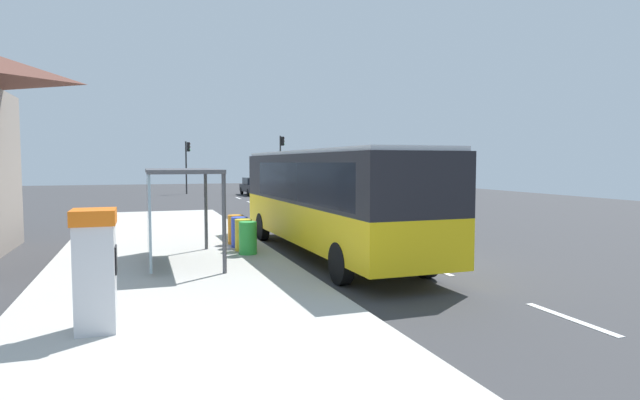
{
  "coord_description": "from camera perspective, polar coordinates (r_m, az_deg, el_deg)",
  "views": [
    {
      "loc": [
        -7.13,
        -13.62,
        2.85
      ],
      "look_at": [
        -1.0,
        4.65,
        1.5
      ],
      "focal_mm": 30.04,
      "sensor_mm": 36.0,
      "label": 1
    }
  ],
  "objects": [
    {
      "name": "lane_stripe_seg_4",
      "position": [
        28.73,
        -3.57,
        -1.68
      ],
      "size": [
        0.16,
        2.2,
        0.01
      ],
      "primitive_type": "cube",
      "color": "silver",
      "rests_on": "ground"
    },
    {
      "name": "sidewalk_platform",
      "position": [
        15.88,
        -15.72,
        -6.15
      ],
      "size": [
        6.2,
        30.0,
        0.18
      ],
      "primitive_type": "cube",
      "color": "beige",
      "rests_on": "ground"
    },
    {
      "name": "bus",
      "position": [
        16.25,
        0.96,
        0.45
      ],
      "size": [
        2.78,
        11.07,
        3.21
      ],
      "color": "yellow",
      "rests_on": "ground"
    },
    {
      "name": "recycling_bin_blue",
      "position": [
        17.14,
        -8.57,
        -3.39
      ],
      "size": [
        0.52,
        0.52,
        0.95
      ],
      "primitive_type": "cylinder",
      "color": "blue",
      "rests_on": "sidewalk_platform"
    },
    {
      "name": "ticket_machine",
      "position": [
        9.24,
        -22.82,
        -6.79
      ],
      "size": [
        0.66,
        0.76,
        1.94
      ],
      "color": "silver",
      "rests_on": "sidewalk_platform"
    },
    {
      "name": "bus_shelter",
      "position": [
        14.78,
        -15.75,
        0.94
      ],
      "size": [
        1.8,
        4.0,
        2.5
      ],
      "color": "#4C4C51",
      "rests_on": "sidewalk_platform"
    },
    {
      "name": "sedan_near",
      "position": [
        47.32,
        -7.04,
        1.49
      ],
      "size": [
        1.88,
        4.42,
        1.52
      ],
      "color": "black",
      "rests_on": "ground"
    },
    {
      "name": "lane_stripe_seg_0",
      "position": [
        10.98,
        25.13,
        -11.39
      ],
      "size": [
        0.16,
        2.2,
        0.01
      ],
      "primitive_type": "cube",
      "color": "silver",
      "rests_on": "ground"
    },
    {
      "name": "lane_stripe_seg_7",
      "position": [
        43.35,
        -8.7,
        0.2
      ],
      "size": [
        0.16,
        2.2,
        0.01
      ],
      "primitive_type": "cube",
      "color": "silver",
      "rests_on": "ground"
    },
    {
      "name": "lane_stripe_seg_3",
      "position": [
        23.96,
        -0.48,
        -2.81
      ],
      "size": [
        0.16,
        2.2,
        0.01
      ],
      "primitive_type": "cube",
      "color": "silver",
      "rests_on": "ground"
    },
    {
      "name": "recycling_bin_green",
      "position": [
        15.78,
        -7.69,
        -4.03
      ],
      "size": [
        0.52,
        0.52,
        0.95
      ],
      "primitive_type": "cylinder",
      "color": "green",
      "rests_on": "sidewalk_platform"
    },
    {
      "name": "recycling_bin_orange",
      "position": [
        17.83,
        -8.96,
        -3.11
      ],
      "size": [
        0.52,
        0.52,
        0.95
      ],
      "primitive_type": "cylinder",
      "color": "orange",
      "rests_on": "sidewalk_platform"
    },
    {
      "name": "white_van",
      "position": [
        34.02,
        -2.61,
        1.47
      ],
      "size": [
        2.1,
        5.23,
        2.3
      ],
      "color": "silver",
      "rests_on": "ground"
    },
    {
      "name": "traffic_light_far_side",
      "position": [
        50.07,
        -13.97,
        4.27
      ],
      "size": [
        0.49,
        0.28,
        4.77
      ],
      "color": "#2D2D2D",
      "rests_on": "ground"
    },
    {
      "name": "traffic_light_near_side",
      "position": [
        50.71,
        -4.14,
        4.78
      ],
      "size": [
        0.49,
        0.28,
        5.37
      ],
      "color": "#2D2D2D",
      "rests_on": "ground"
    },
    {
      "name": "lane_stripe_seg_1",
      "position": [
        14.89,
        11.64,
        -7.09
      ],
      "size": [
        0.16,
        2.2,
        0.01
      ],
      "primitive_type": "cube",
      "color": "silver",
      "rests_on": "ground"
    },
    {
      "name": "lane_stripe_seg_2",
      "position": [
        19.31,
        4.14,
        -4.47
      ],
      "size": [
        0.16,
        2.2,
        0.01
      ],
      "primitive_type": "cube",
      "color": "silver",
      "rests_on": "ground"
    },
    {
      "name": "recycling_bin_yellow",
      "position": [
        16.46,
        -8.15,
        -3.7
      ],
      "size": [
        0.52,
        0.52,
        0.95
      ],
      "primitive_type": "cylinder",
      "color": "yellow",
      "rests_on": "sidewalk_platform"
    },
    {
      "name": "ground_plane",
      "position": [
        28.67,
        -4.05,
        -1.75
      ],
      "size": [
        56.0,
        92.0,
        0.04
      ],
      "primitive_type": "cube",
      "color": "#38383A"
    },
    {
      "name": "lane_stripe_seg_6",
      "position": [
        38.44,
        -7.43,
        -0.27
      ],
      "size": [
        0.16,
        2.2,
        0.01
      ],
      "primitive_type": "cube",
      "color": "silver",
      "rests_on": "ground"
    },
    {
      "name": "lane_stripe_seg_5",
      "position": [
        33.56,
        -5.78,
        -0.87
      ],
      "size": [
        0.16,
        2.2,
        0.01
      ],
      "primitive_type": "cube",
      "color": "silver",
      "rests_on": "ground"
    }
  ]
}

